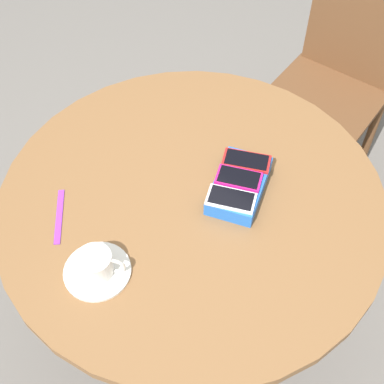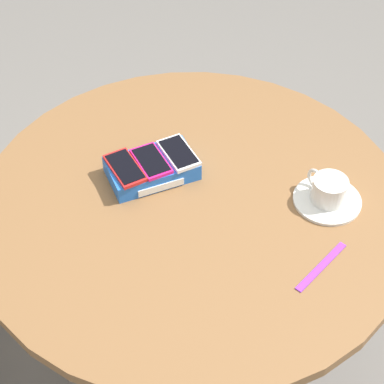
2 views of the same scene
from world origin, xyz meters
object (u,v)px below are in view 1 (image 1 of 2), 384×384
(round_table, at_px, (192,219))
(saucer, at_px, (97,271))
(lanyard_strap, at_px, (59,216))
(phone_red, at_px, (246,161))
(phone_white, at_px, (231,199))
(phone_magenta, at_px, (239,178))
(coffee_cup, at_px, (96,264))
(phone_box, at_px, (239,186))
(chair_near_window, at_px, (330,90))

(round_table, xyz_separation_m, saucer, (0.33, -0.05, 0.11))
(lanyard_strap, bearing_deg, round_table, 136.49)
(phone_red, relative_size, lanyard_strap, 0.82)
(phone_red, relative_size, phone_white, 1.02)
(phone_red, relative_size, saucer, 0.87)
(phone_magenta, height_order, coffee_cup, coffee_cup)
(round_table, distance_m, phone_white, 0.19)
(saucer, xyz_separation_m, lanyard_strap, (-0.07, -0.20, -0.00))
(phone_box, relative_size, chair_near_window, 0.28)
(phone_box, height_order, phone_magenta, phone_magenta)
(phone_box, xyz_separation_m, saucer, (0.42, -0.14, -0.02))
(phone_box, xyz_separation_m, phone_red, (-0.07, -0.02, 0.03))
(phone_white, xyz_separation_m, chair_near_window, (-0.91, -0.10, -0.32))
(coffee_cup, bearing_deg, lanyard_strap, -108.17)
(lanyard_strap, bearing_deg, phone_magenta, 136.36)
(round_table, distance_m, chair_near_window, 0.94)
(phone_red, bearing_deg, round_table, -24.60)
(saucer, bearing_deg, lanyard_strap, -108.69)
(saucer, bearing_deg, phone_magenta, 161.45)
(phone_red, height_order, coffee_cup, coffee_cup)
(phone_magenta, height_order, saucer, phone_magenta)
(round_table, bearing_deg, coffee_cup, -8.63)
(saucer, relative_size, coffee_cup, 1.52)
(round_table, distance_m, phone_red, 0.23)
(round_table, relative_size, phone_box, 4.33)
(phone_white, bearing_deg, phone_red, -164.25)
(phone_red, xyz_separation_m, phone_magenta, (0.07, 0.02, 0.00))
(phone_box, distance_m, coffee_cup, 0.44)
(saucer, distance_m, lanyard_strap, 0.21)
(phone_white, bearing_deg, coffee_cup, -24.81)
(chair_near_window, bearing_deg, saucer, -2.93)
(phone_red, bearing_deg, lanyard_strap, -37.38)
(round_table, height_order, lanyard_strap, lanyard_strap)
(coffee_cup, height_order, chair_near_window, chair_near_window)
(saucer, relative_size, chair_near_window, 0.19)
(phone_magenta, bearing_deg, coffee_cup, -18.32)
(round_table, bearing_deg, lanyard_strap, -43.51)
(phone_magenta, distance_m, phone_white, 0.07)
(phone_box, height_order, chair_near_window, chair_near_window)
(round_table, relative_size, phone_magenta, 7.79)
(saucer, xyz_separation_m, coffee_cup, (-0.00, 0.00, 0.04))
(lanyard_strap, bearing_deg, phone_box, 135.99)
(phone_box, distance_m, phone_red, 0.08)
(round_table, bearing_deg, chair_near_window, 179.23)
(coffee_cup, bearing_deg, phone_red, 165.88)
(phone_box, xyz_separation_m, coffee_cup, (0.42, -0.14, 0.02))
(phone_magenta, xyz_separation_m, lanyard_strap, (0.35, -0.34, -0.05))
(round_table, distance_m, phone_magenta, 0.20)
(lanyard_strap, bearing_deg, phone_white, 128.16)
(phone_box, relative_size, phone_magenta, 1.80)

